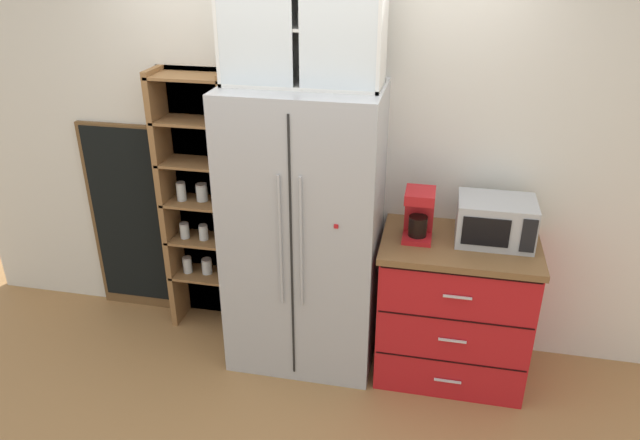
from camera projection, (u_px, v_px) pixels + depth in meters
ground_plane at (304, 353)px, 4.05m from camera, size 10.81×10.81×0.00m
wall_back_cream at (316, 156)px, 3.85m from camera, size 5.10×0.10×2.55m
refrigerator at (304, 232)px, 3.69m from camera, size 0.92×0.65×1.81m
pantry_shelf_column at (205, 202)px, 4.04m from camera, size 0.55×0.28×1.82m
counter_cabinet at (453, 308)px, 3.71m from camera, size 0.92×0.64×0.93m
microwave at (495, 221)px, 3.46m from camera, size 0.44×0.33×0.26m
coffee_maker at (419, 213)px, 3.50m from camera, size 0.17×0.20×0.31m
mug_charcoal at (462, 238)px, 3.44m from camera, size 0.11×0.07×0.10m
mug_cream at (462, 239)px, 3.45m from camera, size 0.11×0.07×0.08m
bottle_amber at (463, 225)px, 3.46m from camera, size 0.07×0.07×0.26m
upper_cabinet at (304, 26)px, 3.20m from camera, size 0.88×0.32×0.62m
chalkboard_menu at (130, 220)px, 4.28m from camera, size 0.60×0.04×1.42m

